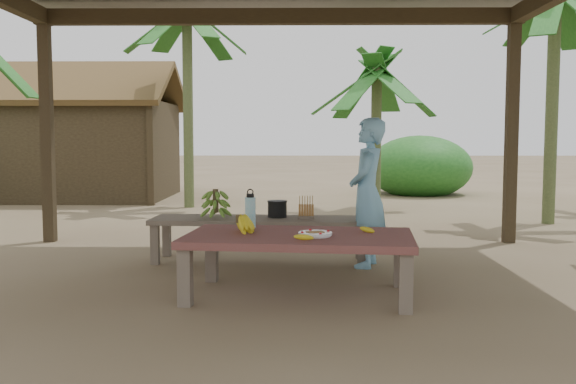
{
  "coord_description": "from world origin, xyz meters",
  "views": [
    {
      "loc": [
        0.21,
        -5.45,
        1.27
      ],
      "look_at": [
        0.14,
        0.09,
        0.8
      ],
      "focal_mm": 40.0,
      "sensor_mm": 36.0,
      "label": 1
    }
  ],
  "objects_px": {
    "bench": "(260,223)",
    "cooking_pot": "(277,209)",
    "ripe_banana_bunch": "(238,223)",
    "plate": "(315,234)",
    "work_table": "(299,242)",
    "water_flask": "(250,211)",
    "woman": "(367,193)"
  },
  "relations": [
    {
      "from": "work_table",
      "to": "woman",
      "type": "bearing_deg",
      "value": 66.73
    },
    {
      "from": "bench",
      "to": "ripe_banana_bunch",
      "type": "height_order",
      "value": "ripe_banana_bunch"
    },
    {
      "from": "work_table",
      "to": "plate",
      "type": "xyz_separation_m",
      "value": [
        0.13,
        -0.1,
        0.08
      ]
    },
    {
      "from": "work_table",
      "to": "water_flask",
      "type": "bearing_deg",
      "value": 143.15
    },
    {
      "from": "bench",
      "to": "woman",
      "type": "height_order",
      "value": "woman"
    },
    {
      "from": "water_flask",
      "to": "cooking_pot",
      "type": "distance_m",
      "value": 1.13
    },
    {
      "from": "cooking_pot",
      "to": "woman",
      "type": "distance_m",
      "value": 0.96
    },
    {
      "from": "woman",
      "to": "bench",
      "type": "bearing_deg",
      "value": -88.87
    },
    {
      "from": "water_flask",
      "to": "cooking_pot",
      "type": "xyz_separation_m",
      "value": [
        0.2,
        1.1,
        -0.11
      ]
    },
    {
      "from": "bench",
      "to": "cooking_pot",
      "type": "relative_size",
      "value": 11.44
    },
    {
      "from": "work_table",
      "to": "water_flask",
      "type": "distance_m",
      "value": 0.61
    },
    {
      "from": "work_table",
      "to": "bench",
      "type": "xyz_separation_m",
      "value": [
        -0.4,
        1.43,
        -0.04
      ]
    },
    {
      "from": "bench",
      "to": "plate",
      "type": "height_order",
      "value": "plate"
    },
    {
      "from": "cooking_pot",
      "to": "woman",
      "type": "height_order",
      "value": "woman"
    },
    {
      "from": "plate",
      "to": "cooking_pot",
      "type": "distance_m",
      "value": 1.63
    },
    {
      "from": "work_table",
      "to": "bench",
      "type": "bearing_deg",
      "value": 111.72
    },
    {
      "from": "water_flask",
      "to": "ripe_banana_bunch",
      "type": "bearing_deg",
      "value": -105.32
    },
    {
      "from": "ripe_banana_bunch",
      "to": "plate",
      "type": "bearing_deg",
      "value": -17.3
    },
    {
      "from": "ripe_banana_bunch",
      "to": "cooking_pot",
      "type": "height_order",
      "value": "ripe_banana_bunch"
    },
    {
      "from": "plate",
      "to": "woman",
      "type": "bearing_deg",
      "value": 66.94
    },
    {
      "from": "bench",
      "to": "water_flask",
      "type": "xyz_separation_m",
      "value": [
        -0.02,
        -1.04,
        0.25
      ]
    },
    {
      "from": "bench",
      "to": "woman",
      "type": "bearing_deg",
      "value": -9.62
    },
    {
      "from": "ripe_banana_bunch",
      "to": "woman",
      "type": "distance_m",
      "value": 1.61
    },
    {
      "from": "plate",
      "to": "work_table",
      "type": "bearing_deg",
      "value": 141.39
    },
    {
      "from": "bench",
      "to": "water_flask",
      "type": "relative_size",
      "value": 6.68
    },
    {
      "from": "plate",
      "to": "woman",
      "type": "height_order",
      "value": "woman"
    },
    {
      "from": "work_table",
      "to": "ripe_banana_bunch",
      "type": "distance_m",
      "value": 0.53
    },
    {
      "from": "ripe_banana_bunch",
      "to": "cooking_pot",
      "type": "distance_m",
      "value": 1.43
    },
    {
      "from": "work_table",
      "to": "water_flask",
      "type": "height_order",
      "value": "water_flask"
    },
    {
      "from": "bench",
      "to": "ripe_banana_bunch",
      "type": "distance_m",
      "value": 1.36
    },
    {
      "from": "ripe_banana_bunch",
      "to": "water_flask",
      "type": "relative_size",
      "value": 0.79
    },
    {
      "from": "work_table",
      "to": "plate",
      "type": "distance_m",
      "value": 0.18
    }
  ]
}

